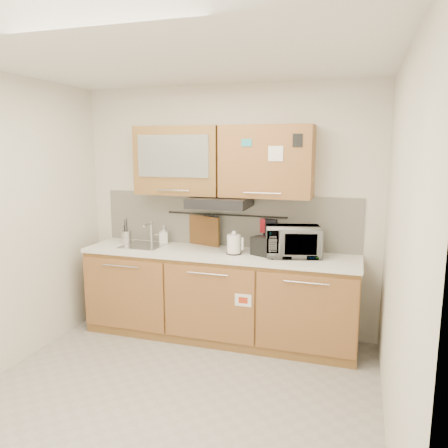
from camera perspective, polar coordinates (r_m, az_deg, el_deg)
The scene contains 20 objects.
floor at distance 3.77m, azimuth -6.80°, elevation -21.63°, with size 3.20×3.20×0.00m, color #9E9993.
ceiling at distance 3.26m, azimuth -7.82°, elevation 21.04°, with size 3.20×3.20×0.00m, color white.
wall_back at distance 4.66m, azimuth 0.39°, elevation 1.77°, with size 3.20×3.20×0.00m, color silver.
wall_right at distance 3.00m, azimuth 21.83°, elevation -3.66°, with size 3.00×3.00×0.00m, color silver.
base_cabinet at distance 4.59m, azimuth -0.76°, elevation -9.89°, with size 2.80×0.64×0.88m.
countertop at distance 4.45m, azimuth -0.78°, elevation -3.90°, with size 2.82×0.62×0.04m, color white.
backsplash at distance 4.66m, azimuth 0.34°, elevation 0.53°, with size 2.80×0.02×0.56m, color silver.
upper_cabinets at distance 4.44m, azimuth -0.34°, elevation 8.23°, with size 1.82×0.37×0.70m.
range_hood at distance 4.41m, azimuth -0.56°, elevation 2.86°, with size 0.60×0.46×0.10m, color black.
sink at distance 4.78m, azimuth -10.45°, elevation -2.77°, with size 0.42×0.40×0.26m.
utensil_rail at distance 4.62m, azimuth 0.21°, elevation 1.19°, with size 0.02×0.02×1.30m, color black.
utensil_crock at distance 4.95m, azimuth -12.62°, elevation -1.61°, with size 0.13×0.13×0.28m.
kettle at distance 4.33m, azimuth 1.31°, elevation -2.73°, with size 0.17×0.16×0.24m.
toaster at distance 4.29m, azimuth 5.26°, elevation -2.90°, with size 0.28×0.23×0.18m.
microwave at distance 4.30m, azimuth 8.98°, elevation -2.26°, with size 0.52×0.35×0.29m, color #999999.
soap_bottle at distance 4.84m, azimuth -7.86°, elevation -1.38°, with size 0.09×0.09×0.20m, color #999999.
cutting_board at distance 4.72m, azimuth -2.61°, elevation -1.79°, with size 0.38×0.03×0.47m, color brown.
oven_mitt at distance 4.67m, azimuth -1.45°, elevation -0.21°, with size 0.12×0.03×0.20m, color #1F5291.
dark_pouch at distance 4.51m, azimuth 6.06°, elevation -0.76°, with size 0.14×0.04×0.22m, color black.
pot_holder at distance 4.51m, azimuth 5.46°, elevation -0.25°, with size 0.12×0.02×0.14m, color #B51824.
Camera 1 is at (1.34, -2.91, 1.98)m, focal length 35.00 mm.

